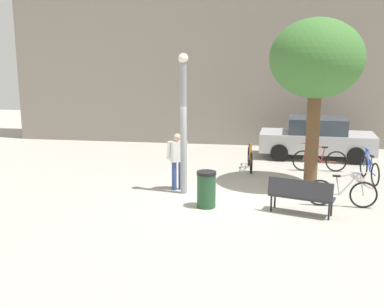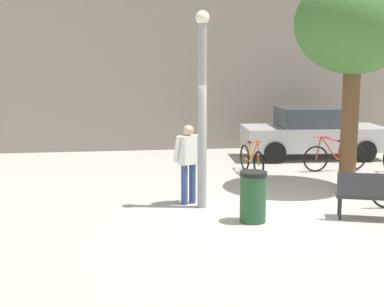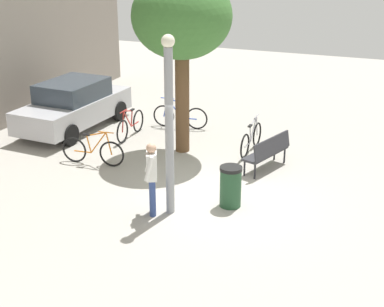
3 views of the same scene
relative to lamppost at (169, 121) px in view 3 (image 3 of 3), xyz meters
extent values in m
plane|color=#A8A399|center=(1.12, -0.72, -2.13)|extent=(36.00, 36.00, 0.00)
cylinder|color=gray|center=(0.00, 0.00, -0.29)|extent=(0.19, 0.19, 3.69)
sphere|color=#F2EACC|center=(0.00, 0.00, 1.67)|extent=(0.28, 0.28, 0.28)
cylinder|color=#334784|center=(-0.33, 0.28, -1.71)|extent=(0.14, 0.14, 0.85)
cylinder|color=#334784|center=(-0.15, 0.36, -1.71)|extent=(0.14, 0.14, 0.85)
cube|color=white|center=(-0.24, 0.32, -0.98)|extent=(0.46, 0.37, 0.60)
sphere|color=tan|center=(-0.24, 0.32, -0.57)|extent=(0.22, 0.22, 0.22)
cylinder|color=white|center=(-0.48, 0.26, -0.95)|extent=(0.18, 0.25, 0.55)
cylinder|color=white|center=(-0.03, 0.47, -0.95)|extent=(0.18, 0.25, 0.55)
cube|color=#2D2D33|center=(3.20, -1.31, -1.68)|extent=(1.66, 0.91, 0.06)
cube|color=#2D2D33|center=(3.14, -1.49, -1.43)|extent=(1.56, 0.61, 0.44)
cylinder|color=black|center=(2.56, -0.93, -1.92)|extent=(0.05, 0.05, 0.42)
cylinder|color=black|center=(3.93, -1.37, -1.92)|extent=(0.05, 0.05, 0.42)
cylinder|color=black|center=(2.46, -1.24, -1.92)|extent=(0.05, 0.05, 0.42)
cylinder|color=black|center=(3.84, -1.68, -1.92)|extent=(0.05, 0.05, 0.42)
cylinder|color=brown|center=(3.65, 1.25, -0.71)|extent=(0.39, 0.39, 2.86)
ellipsoid|color=#3D7132|center=(3.65, 1.25, 1.66)|extent=(2.68, 2.68, 2.28)
torus|color=black|center=(1.85, 2.53, -1.78)|extent=(0.12, 0.71, 0.71)
torus|color=black|center=(1.74, 3.63, -1.78)|extent=(0.12, 0.71, 0.71)
cylinder|color=orange|center=(1.81, 2.89, -1.49)|extent=(0.08, 0.50, 0.64)
cylinder|color=orange|center=(1.81, 2.94, -1.26)|extent=(0.09, 0.58, 0.18)
cylinder|color=orange|center=(1.78, 3.18, -1.57)|extent=(0.05, 0.14, 0.48)
cylinder|color=orange|center=(1.76, 3.38, -1.80)|extent=(0.08, 0.50, 0.04)
cylinder|color=orange|center=(1.84, 2.60, -1.49)|extent=(0.05, 0.17, 0.63)
cube|color=black|center=(1.78, 3.23, -1.30)|extent=(0.10, 0.21, 0.04)
cylinder|color=orange|center=(1.83, 2.66, -1.18)|extent=(0.07, 0.44, 0.03)
torus|color=black|center=(4.83, -0.62, -1.78)|extent=(0.71, 0.07, 0.71)
torus|color=black|center=(3.73, -0.59, -1.78)|extent=(0.71, 0.07, 0.71)
cylinder|color=#ADADB7|center=(4.46, -0.61, -1.49)|extent=(0.50, 0.05, 0.64)
cylinder|color=#ADADB7|center=(4.41, -0.61, -1.26)|extent=(0.58, 0.05, 0.18)
cylinder|color=#ADADB7|center=(4.18, -0.60, -1.57)|extent=(0.14, 0.04, 0.48)
cylinder|color=#ADADB7|center=(3.98, -0.59, -1.80)|extent=(0.50, 0.05, 0.04)
cylinder|color=#ADADB7|center=(4.76, -0.62, -1.49)|extent=(0.17, 0.04, 0.63)
cube|color=black|center=(4.13, -0.60, -1.30)|extent=(0.20, 0.09, 0.04)
cylinder|color=#ADADB7|center=(4.70, -0.62, -1.18)|extent=(0.44, 0.04, 0.03)
torus|color=black|center=(5.46, 2.67, -1.78)|extent=(0.13, 0.71, 0.71)
torus|color=black|center=(5.59, 1.57, -1.78)|extent=(0.13, 0.71, 0.71)
cylinder|color=blue|center=(5.51, 2.30, -1.49)|extent=(0.09, 0.50, 0.64)
cylinder|color=blue|center=(5.51, 2.25, -1.26)|extent=(0.10, 0.58, 0.18)
cylinder|color=blue|center=(5.54, 2.02, -1.57)|extent=(0.05, 0.14, 0.48)
cylinder|color=blue|center=(5.56, 1.82, -1.80)|extent=(0.09, 0.50, 0.04)
cylinder|color=blue|center=(5.47, 2.60, -1.49)|extent=(0.05, 0.17, 0.63)
cube|color=black|center=(5.54, 1.97, -1.30)|extent=(0.10, 0.21, 0.04)
cylinder|color=blue|center=(5.48, 2.54, -1.18)|extent=(0.08, 0.44, 0.03)
torus|color=black|center=(3.58, 3.15, -1.78)|extent=(0.71, 0.07, 0.71)
torus|color=black|center=(4.67, 3.19, -1.78)|extent=(0.71, 0.07, 0.71)
cylinder|color=red|center=(3.94, 3.16, -1.49)|extent=(0.50, 0.05, 0.64)
cylinder|color=red|center=(3.99, 3.16, -1.26)|extent=(0.58, 0.06, 0.18)
cylinder|color=red|center=(4.22, 3.17, -1.57)|extent=(0.14, 0.04, 0.48)
cylinder|color=red|center=(4.42, 3.18, -1.80)|extent=(0.50, 0.05, 0.04)
cylinder|color=red|center=(3.64, 3.15, -1.49)|extent=(0.17, 0.04, 0.63)
cube|color=black|center=(4.27, 3.17, -1.30)|extent=(0.20, 0.09, 0.04)
cylinder|color=red|center=(3.71, 3.16, -1.18)|extent=(0.44, 0.05, 0.03)
cube|color=#B7B7BC|center=(4.22, 5.22, -1.51)|extent=(4.29, 1.93, 0.70)
cube|color=#333D47|center=(4.22, 5.22, -0.88)|extent=(2.18, 1.68, 0.60)
cylinder|color=black|center=(5.61, 5.94, -1.81)|extent=(0.65, 0.26, 0.64)
cylinder|color=black|center=(5.52, 4.35, -1.81)|extent=(0.65, 0.26, 0.64)
cylinder|color=black|center=(2.91, 6.09, -1.81)|extent=(0.65, 0.26, 0.64)
cylinder|color=black|center=(2.83, 4.50, -1.81)|extent=(0.65, 0.26, 0.64)
cylinder|color=#234C2D|center=(0.79, -1.14, -1.69)|extent=(0.49, 0.49, 0.88)
cylinder|color=black|center=(0.79, -1.14, -1.21)|extent=(0.51, 0.51, 0.08)
camera|label=1|loc=(2.18, -13.01, 1.91)|focal=44.76mm
camera|label=2|loc=(-1.71, -11.06, 0.92)|focal=52.54mm
camera|label=3|loc=(-10.27, -4.66, 3.63)|focal=52.65mm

